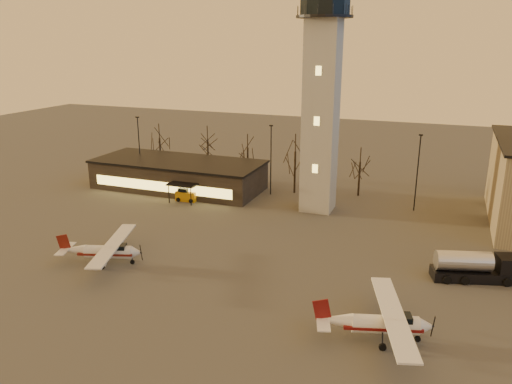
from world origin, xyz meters
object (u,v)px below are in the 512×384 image
cessna_front (387,327)px  service_cart (187,196)px  cessna_rear (110,254)px  fuel_truck (474,269)px  control_tower (322,84)px  terminal (178,174)px

cessna_front → service_cart: bearing=124.3°
cessna_front → cessna_rear: (-27.46, 3.72, -0.05)m
cessna_front → fuel_truck: bearing=47.5°
service_cart → control_tower: bearing=6.1°
cessna_front → fuel_truck: size_ratio=1.49×
cessna_rear → terminal: bearing=86.5°
cessna_front → fuel_truck: (6.33, 13.00, -0.00)m
cessna_front → cessna_rear: bearing=155.8°
control_tower → terminal: control_tower is taller
terminal → service_cart: size_ratio=8.53×
terminal → control_tower: bearing=-5.1°
control_tower → terminal: bearing=174.9°
cessna_front → service_cart: cessna_front is taller
terminal → fuel_truck: size_ratio=3.23×
cessna_rear → fuel_truck: cessna_rear is taller
control_tower → cessna_front: 33.90m
cessna_front → cessna_rear: 27.71m
control_tower → terminal: (-21.99, 1.98, -14.17)m
terminal → fuel_truck: terminal is taller
cessna_rear → fuel_truck: bearing=-3.0°
fuel_truck → cessna_rear: bearing=179.3°
cessna_rear → cessna_front: bearing=-26.1°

